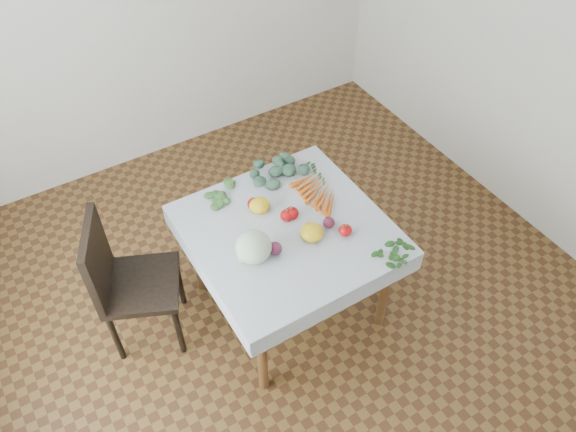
{
  "coord_description": "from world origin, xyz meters",
  "views": [
    {
      "loc": [
        -1.16,
        -1.91,
        3.19
      ],
      "look_at": [
        0.02,
        0.03,
        0.82
      ],
      "focal_mm": 35.0,
      "sensor_mm": 36.0,
      "label": 1
    }
  ],
  "objects_px": {
    "heirloom_back": "(260,205)",
    "chair": "(123,277)",
    "cabbage": "(253,247)",
    "carrot_bunch": "(318,192)",
    "table": "(288,240)"
  },
  "relations": [
    {
      "from": "table",
      "to": "cabbage",
      "type": "bearing_deg",
      "value": -161.93
    },
    {
      "from": "chair",
      "to": "cabbage",
      "type": "xyz_separation_m",
      "value": [
        0.66,
        -0.41,
        0.29
      ]
    },
    {
      "from": "chair",
      "to": "carrot_bunch",
      "type": "distance_m",
      "value": 1.28
    },
    {
      "from": "heirloom_back",
      "to": "chair",
      "type": "bearing_deg",
      "value": 173.04
    },
    {
      "from": "cabbage",
      "to": "carrot_bunch",
      "type": "height_order",
      "value": "cabbage"
    },
    {
      "from": "cabbage",
      "to": "carrot_bunch",
      "type": "xyz_separation_m",
      "value": [
        0.59,
        0.25,
        -0.08
      ]
    },
    {
      "from": "chair",
      "to": "cabbage",
      "type": "bearing_deg",
      "value": -32.08
    },
    {
      "from": "heirloom_back",
      "to": "carrot_bunch",
      "type": "relative_size",
      "value": 0.32
    },
    {
      "from": "cabbage",
      "to": "carrot_bunch",
      "type": "distance_m",
      "value": 0.64
    },
    {
      "from": "table",
      "to": "cabbage",
      "type": "distance_m",
      "value": 0.35
    },
    {
      "from": "chair",
      "to": "cabbage",
      "type": "height_order",
      "value": "chair"
    },
    {
      "from": "chair",
      "to": "carrot_bunch",
      "type": "xyz_separation_m",
      "value": [
        1.25,
        -0.17,
        0.21
      ]
    },
    {
      "from": "table",
      "to": "heirloom_back",
      "type": "height_order",
      "value": "heirloom_back"
    },
    {
      "from": "cabbage",
      "to": "heirloom_back",
      "type": "xyz_separation_m",
      "value": [
        0.21,
        0.31,
        -0.05
      ]
    },
    {
      "from": "cabbage",
      "to": "chair",
      "type": "bearing_deg",
      "value": 147.92
    }
  ]
}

